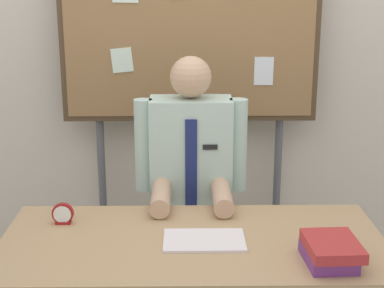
# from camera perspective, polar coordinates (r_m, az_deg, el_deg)

# --- Properties ---
(back_wall) EXTENTS (6.40, 0.08, 2.70)m
(back_wall) POSITION_cam_1_polar(r_m,az_deg,el_deg) (3.46, -0.25, 8.95)
(back_wall) COLOR beige
(back_wall) RESTS_ON ground_plane
(desk) EXTENTS (1.56, 0.74, 0.75)m
(desk) POSITION_cam_1_polar(r_m,az_deg,el_deg) (2.42, 0.06, -11.43)
(desk) COLOR tan
(desk) RESTS_ON ground_plane
(person) EXTENTS (0.55, 0.56, 1.42)m
(person) POSITION_cam_1_polar(r_m,az_deg,el_deg) (2.96, -0.11, -6.08)
(person) COLOR #2D2D33
(person) RESTS_ON ground_plane
(bulletin_board) EXTENTS (1.43, 0.09, 2.08)m
(bulletin_board) POSITION_cam_1_polar(r_m,az_deg,el_deg) (3.24, -0.22, 11.24)
(bulletin_board) COLOR #4C3823
(bulletin_board) RESTS_ON ground_plane
(book_stack) EXTENTS (0.20, 0.25, 0.09)m
(book_stack) POSITION_cam_1_polar(r_m,az_deg,el_deg) (2.24, 13.38, -10.16)
(book_stack) COLOR #72337F
(book_stack) RESTS_ON desk
(open_notebook) EXTENTS (0.33, 0.21, 0.01)m
(open_notebook) POSITION_cam_1_polar(r_m,az_deg,el_deg) (2.36, 1.20, -9.41)
(open_notebook) COLOR silver
(open_notebook) RESTS_ON desk
(desk_clock) EXTENTS (0.09, 0.04, 0.09)m
(desk_clock) POSITION_cam_1_polar(r_m,az_deg,el_deg) (2.57, -12.53, -6.76)
(desk_clock) COLOR maroon
(desk_clock) RESTS_ON desk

